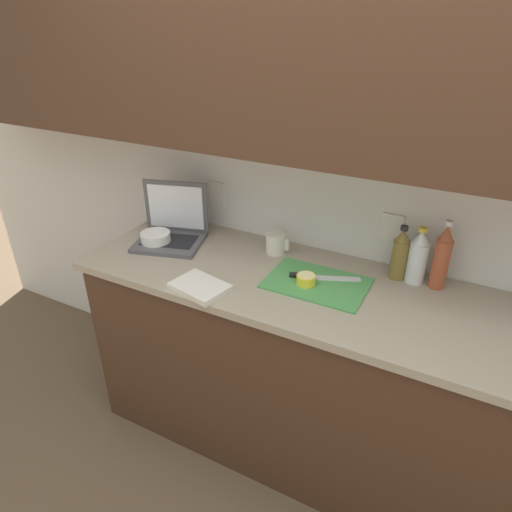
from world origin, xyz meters
name	(u,v)px	position (x,y,z in m)	size (l,w,h in m)	color
ground_plane	(317,448)	(0.00, 0.00, 0.00)	(12.00, 12.00, 0.00)	brown
wall_back	(366,123)	(0.00, 0.25, 1.56)	(5.20, 0.38, 2.60)	white
counter_unit	(328,377)	(0.02, 0.00, 0.48)	(2.22, 0.65, 0.94)	#472D1E
laptop	(172,228)	(-0.85, 0.08, 1.00)	(0.38, 0.34, 0.28)	#515156
cutting_board	(317,283)	(-0.07, 0.02, 0.94)	(0.41, 0.28, 0.01)	#4C9E51
knife	(312,276)	(-0.10, 0.04, 0.96)	(0.28, 0.14, 0.02)	silver
lemon_half_cut	(306,279)	(-0.11, -0.01, 0.97)	(0.08, 0.08, 0.04)	yellow
bottle_green_soda	(442,258)	(0.37, 0.23, 1.07)	(0.07, 0.07, 0.29)	#A34C2D
bottle_oil_tall	(418,257)	(0.28, 0.23, 1.05)	(0.08, 0.08, 0.25)	silver
bottle_water_clear	(400,255)	(0.21, 0.23, 1.05)	(0.07, 0.07, 0.24)	olive
measuring_cup	(276,243)	(-0.34, 0.19, 0.99)	(0.11, 0.09, 0.10)	silver
bowl_white	(156,239)	(-0.88, -0.01, 0.97)	(0.14, 0.14, 0.07)	white
dish_towel	(200,287)	(-0.47, -0.24, 0.95)	(0.22, 0.16, 0.02)	silver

